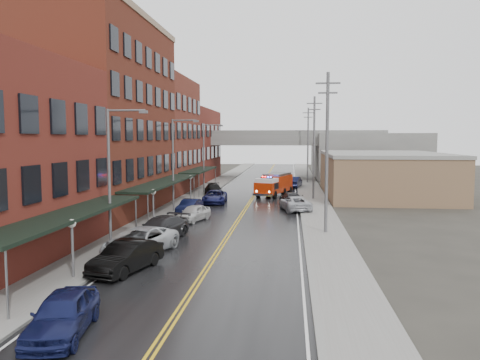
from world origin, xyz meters
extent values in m
plane|color=#2D2B26|center=(0.00, 0.00, 0.00)|extent=(220.00, 220.00, 0.00)
cube|color=black|center=(0.00, 30.00, 0.01)|extent=(11.00, 160.00, 0.02)
cube|color=slate|center=(-7.30, 30.00, 0.07)|extent=(3.00, 160.00, 0.15)
cube|color=slate|center=(7.30, 30.00, 0.07)|extent=(3.00, 160.00, 0.15)
cube|color=gray|center=(-5.65, 30.00, 0.07)|extent=(0.30, 160.00, 0.15)
cube|color=gray|center=(5.65, 30.00, 0.07)|extent=(0.30, 160.00, 0.15)
cube|color=#5C2718|center=(-13.30, 23.00, 9.00)|extent=(9.00, 20.00, 18.00)
cube|color=maroon|center=(-13.30, 40.50, 7.50)|extent=(9.00, 15.00, 15.00)
cube|color=maroon|center=(-13.30, 58.00, 6.00)|extent=(9.00, 20.00, 12.00)
cube|color=brown|center=(16.00, 40.00, 2.50)|extent=(14.00, 22.00, 5.00)
cube|color=slate|center=(18.00, 70.00, 4.00)|extent=(18.00, 30.00, 8.00)
cube|color=black|center=(-7.50, 4.00, 3.00)|extent=(2.60, 16.00, 0.18)
cylinder|color=slate|center=(-6.35, -3.60, 1.50)|extent=(0.10, 0.10, 3.00)
cylinder|color=slate|center=(-6.35, 11.60, 1.50)|extent=(0.10, 0.10, 3.00)
cube|color=black|center=(-7.50, 23.00, 3.00)|extent=(2.60, 18.00, 0.18)
cylinder|color=slate|center=(-6.35, 14.40, 1.50)|extent=(0.10, 0.10, 3.00)
cylinder|color=slate|center=(-6.35, 31.60, 1.50)|extent=(0.10, 0.10, 3.00)
cube|color=black|center=(-7.50, 40.50, 3.00)|extent=(2.60, 13.00, 0.18)
cylinder|color=slate|center=(-6.35, 34.40, 1.50)|extent=(0.10, 0.10, 3.00)
cylinder|color=slate|center=(-6.35, 46.60, 1.50)|extent=(0.10, 0.10, 3.00)
cylinder|color=#59595B|center=(-6.40, 2.00, 1.40)|extent=(0.14, 0.14, 2.80)
sphere|color=silver|center=(-6.40, 2.00, 2.90)|extent=(0.44, 0.44, 0.44)
cylinder|color=#59595B|center=(-6.40, 16.00, 1.40)|extent=(0.14, 0.14, 2.80)
sphere|color=silver|center=(-6.40, 16.00, 2.90)|extent=(0.44, 0.44, 0.44)
cylinder|color=#59595B|center=(-6.40, 30.00, 1.40)|extent=(0.14, 0.14, 2.80)
sphere|color=silver|center=(-6.40, 30.00, 2.90)|extent=(0.44, 0.44, 0.44)
cylinder|color=#59595B|center=(-6.80, 8.00, 4.50)|extent=(0.18, 0.18, 9.00)
cylinder|color=#59595B|center=(-5.60, 8.00, 8.90)|extent=(2.40, 0.12, 0.12)
cube|color=#59595B|center=(-4.50, 8.00, 8.80)|extent=(0.50, 0.22, 0.18)
cylinder|color=#59595B|center=(-6.80, 24.00, 4.50)|extent=(0.18, 0.18, 9.00)
cylinder|color=#59595B|center=(-5.60, 24.00, 8.90)|extent=(2.40, 0.12, 0.12)
cube|color=#59595B|center=(-4.50, 24.00, 8.80)|extent=(0.50, 0.22, 0.18)
cylinder|color=#59595B|center=(-6.80, 40.00, 4.50)|extent=(0.18, 0.18, 9.00)
cylinder|color=#59595B|center=(-5.60, 40.00, 8.90)|extent=(2.40, 0.12, 0.12)
cube|color=#59595B|center=(-4.50, 40.00, 8.80)|extent=(0.50, 0.22, 0.18)
cylinder|color=#59595B|center=(7.20, 15.00, 6.00)|extent=(0.24, 0.24, 12.00)
cube|color=#59595B|center=(7.20, 15.00, 11.20)|extent=(1.80, 0.12, 0.12)
cube|color=#59595B|center=(7.20, 15.00, 10.50)|extent=(1.40, 0.12, 0.12)
cylinder|color=#59595B|center=(7.20, 35.00, 6.00)|extent=(0.24, 0.24, 12.00)
cube|color=#59595B|center=(7.20, 35.00, 11.20)|extent=(1.80, 0.12, 0.12)
cube|color=#59595B|center=(7.20, 35.00, 10.50)|extent=(1.40, 0.12, 0.12)
cylinder|color=#59595B|center=(7.20, 55.00, 6.00)|extent=(0.24, 0.24, 12.00)
cube|color=#59595B|center=(7.20, 55.00, 11.20)|extent=(1.80, 0.12, 0.12)
cube|color=#59595B|center=(7.20, 55.00, 10.50)|extent=(1.40, 0.12, 0.12)
cube|color=slate|center=(0.00, 62.00, 6.75)|extent=(40.00, 10.00, 1.50)
cube|color=slate|center=(-11.00, 62.00, 3.00)|extent=(1.60, 8.00, 6.00)
cube|color=slate|center=(11.00, 62.00, 3.00)|extent=(1.60, 8.00, 6.00)
cube|color=#AE2608|center=(2.83, 39.32, 1.47)|extent=(3.90, 5.71, 1.99)
cube|color=#AE2608|center=(1.67, 35.81, 1.19)|extent=(3.03, 3.09, 1.42)
cube|color=silver|center=(1.67, 35.81, 2.14)|extent=(2.86, 2.87, 0.47)
cube|color=black|center=(1.73, 35.99, 1.47)|extent=(2.75, 2.20, 0.76)
cube|color=slate|center=(2.83, 39.32, 2.61)|extent=(3.56, 5.27, 0.28)
cube|color=black|center=(1.67, 35.81, 2.45)|extent=(1.53, 0.73, 0.13)
sphere|color=#FF0C0C|center=(1.17, 35.97, 2.53)|extent=(0.19, 0.19, 0.19)
sphere|color=#1933FF|center=(2.16, 35.64, 2.53)|extent=(0.19, 0.19, 0.19)
cylinder|color=black|center=(0.64, 36.05, 0.47)|extent=(1.01, 0.62, 0.95)
cylinder|color=black|center=(2.63, 35.39, 0.47)|extent=(1.01, 0.62, 0.95)
cylinder|color=black|center=(1.69, 39.20, 0.47)|extent=(1.01, 0.62, 0.95)
cylinder|color=black|center=(3.68, 38.54, 0.47)|extent=(1.01, 0.62, 0.95)
cylinder|color=black|center=(2.44, 41.45, 0.47)|extent=(1.01, 0.62, 0.95)
cylinder|color=black|center=(4.42, 40.79, 0.47)|extent=(1.01, 0.62, 0.95)
imported|color=#111742|center=(-3.66, -4.47, 0.79)|extent=(2.57, 4.89, 1.58)
imported|color=black|center=(-4.20, 3.66, 0.82)|extent=(2.96, 5.28, 1.65)
imported|color=#B5B9BE|center=(-4.70, 7.53, 0.81)|extent=(4.11, 6.30, 1.61)
imported|color=#252628|center=(-4.61, 11.68, 0.80)|extent=(3.74, 5.95, 1.61)
imported|color=silver|center=(-3.84, 19.29, 0.71)|extent=(2.84, 4.48, 1.42)
imported|color=black|center=(-5.00, 23.11, 0.70)|extent=(1.99, 4.38, 1.39)
imported|color=#13164A|center=(-3.78, 30.54, 0.73)|extent=(2.68, 5.35, 1.45)
imported|color=black|center=(-5.00, 36.92, 0.75)|extent=(3.21, 5.54, 1.51)
imported|color=#B4B7BD|center=(5.00, 26.13, 0.74)|extent=(3.57, 5.71, 1.47)
imported|color=black|center=(4.59, 30.72, 0.67)|extent=(2.82, 4.91, 1.34)
imported|color=#BEBEBE|center=(4.10, 46.20, 0.69)|extent=(2.19, 4.23, 1.37)
imported|color=black|center=(5.00, 47.80, 0.83)|extent=(2.56, 5.28, 1.67)
camera|label=1|loc=(4.57, -20.18, 7.18)|focal=35.00mm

